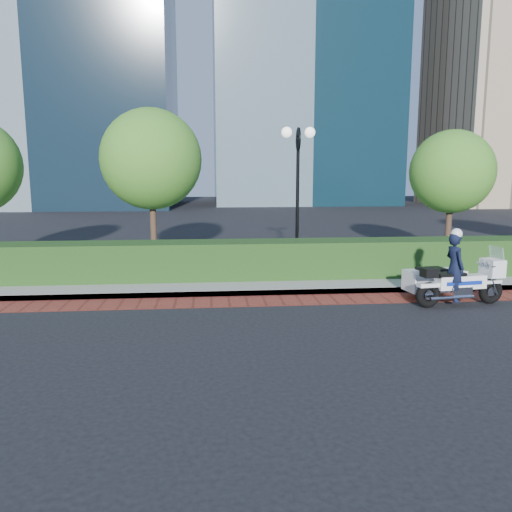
{
  "coord_description": "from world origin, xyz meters",
  "views": [
    {
      "loc": [
        -1.68,
        -9.88,
        2.94
      ],
      "look_at": [
        -0.57,
        2.0,
        1.0
      ],
      "focal_mm": 35.0,
      "sensor_mm": 36.0,
      "label": 1
    }
  ],
  "objects": [
    {
      "name": "lamppost",
      "position": [
        1.0,
        5.2,
        2.96
      ],
      "size": [
        1.02,
        0.7,
        4.21
      ],
      "color": "black",
      "rests_on": "sidewalk"
    },
    {
      "name": "police_motorcycle",
      "position": [
        3.82,
        0.96,
        0.61
      ],
      "size": [
        2.2,
        1.56,
        1.78
      ],
      "rotation": [
        0.0,
        0.0,
        0.13
      ],
      "color": "black",
      "rests_on": "ground"
    },
    {
      "name": "ground",
      "position": [
        0.0,
        0.0,
        0.0
      ],
      "size": [
        120.0,
        120.0,
        0.0
      ],
      "primitive_type": "plane",
      "color": "black",
      "rests_on": "ground"
    },
    {
      "name": "hedge_main",
      "position": [
        0.0,
        3.6,
        0.65
      ],
      "size": [
        18.0,
        1.2,
        1.0
      ],
      "primitive_type": "cube",
      "color": "black",
      "rests_on": "sidewalk"
    },
    {
      "name": "sidewalk",
      "position": [
        0.0,
        6.0,
        0.07
      ],
      "size": [
        60.0,
        8.0,
        0.15
      ],
      "primitive_type": "cube",
      "color": "gray",
      "rests_on": "ground"
    },
    {
      "name": "brick_strip",
      "position": [
        0.0,
        1.5,
        0.01
      ],
      "size": [
        60.0,
        1.0,
        0.01
      ],
      "primitive_type": "cube",
      "color": "maroon",
      "rests_on": "ground"
    },
    {
      "name": "tree_b",
      "position": [
        -3.5,
        6.5,
        3.43
      ],
      "size": [
        3.2,
        3.2,
        4.89
      ],
      "color": "#332319",
      "rests_on": "sidewalk"
    },
    {
      "name": "tree_c",
      "position": [
        6.5,
        6.5,
        3.05
      ],
      "size": [
        2.8,
        2.8,
        4.3
      ],
      "color": "#332319",
      "rests_on": "sidewalk"
    }
  ]
}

